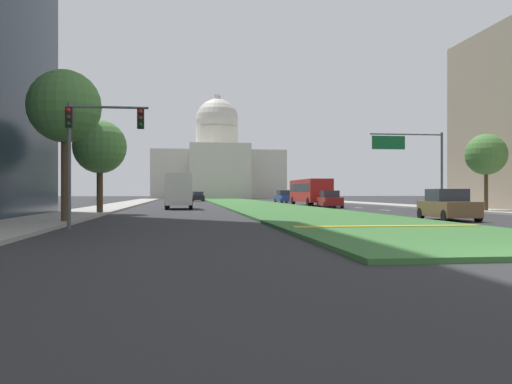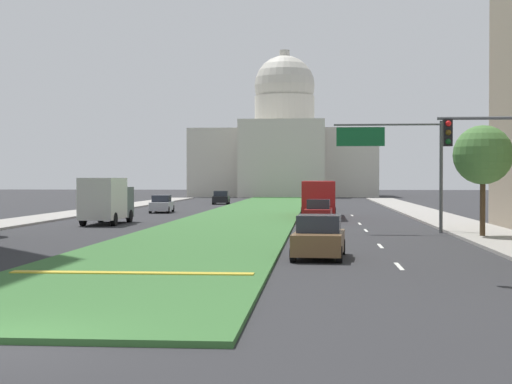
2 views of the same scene
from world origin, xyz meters
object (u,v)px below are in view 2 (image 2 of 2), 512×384
object	(u,v)px
sedan_lead_stopped	(319,238)
city_bus	(318,196)
sedan_distant	(162,204)
sedan_midblock	(319,212)
street_tree_right_mid	(483,155)
sedan_very_far	(221,198)
box_truck_delivery	(106,200)
overhead_guide_sign	(400,152)
capitol_building	(284,150)
sedan_far_horizon	(320,201)

from	to	relation	value
sedan_lead_stopped	city_bus	world-z (taller)	city_bus
sedan_lead_stopped	sedan_distant	world-z (taller)	sedan_lead_stopped
sedan_distant	sedan_midblock	bearing A→B (deg)	-48.36
sedan_midblock	sedan_distant	distance (m)	21.75
street_tree_right_mid	sedan_very_far	size ratio (longest dim) A/B	1.35
sedan_midblock	box_truck_delivery	size ratio (longest dim) A/B	0.68
overhead_guide_sign	box_truck_delivery	size ratio (longest dim) A/B	1.02
overhead_guide_sign	box_truck_delivery	distance (m)	20.79
sedan_midblock	sedan_distant	bearing A→B (deg)	131.64
sedan_lead_stopped	sedan_midblock	distance (m)	24.00
sedan_very_far	box_truck_delivery	xyz separation A→B (m)	(-2.74, -42.27, 0.91)
capitol_building	city_bus	world-z (taller)	capitol_building
sedan_far_horizon	sedan_lead_stopped	bearing A→B (deg)	-90.27
sedan_midblock	box_truck_delivery	distance (m)	14.82
sedan_far_horizon	city_bus	xyz separation A→B (m)	(-0.23, -17.28, 0.93)
sedan_midblock	sedan_very_far	distance (m)	41.89
sedan_lead_stopped	box_truck_delivery	xyz separation A→B (m)	(-14.63, 21.89, 0.87)
capitol_building	sedan_far_horizon	bearing A→B (deg)	-83.88
sedan_distant	box_truck_delivery	size ratio (longest dim) A/B	0.73
capitol_building	overhead_guide_sign	xyz separation A→B (m)	(10.67, -92.75, -3.56)
overhead_guide_sign	sedan_distant	xyz separation A→B (m)	(-19.13, 25.44, -3.91)
city_bus	sedan_very_far	bearing A→B (deg)	110.50
sedan_midblock	box_truck_delivery	world-z (taller)	box_truck_delivery
sedan_midblock	sedan_very_far	bearing A→B (deg)	106.50
street_tree_right_mid	sedan_midblock	distance (m)	16.17
sedan_lead_stopped	sedan_midblock	size ratio (longest dim) A/B	1.00
overhead_guide_sign	street_tree_right_mid	xyz separation A→B (m)	(3.91, -4.04, -0.29)
sedan_midblock	sedan_far_horizon	distance (m)	25.66
sedan_lead_stopped	sedan_far_horizon	distance (m)	49.66
sedan_far_horizon	sedan_very_far	bearing A→B (deg)	129.87
overhead_guide_sign	sedan_very_far	size ratio (longest dim) A/B	1.47
capitol_building	overhead_guide_sign	bearing A→B (deg)	-83.44
box_truck_delivery	overhead_guide_sign	bearing A→B (deg)	-20.11
sedan_far_horizon	sedan_very_far	size ratio (longest dim) A/B	1.08
street_tree_right_mid	box_truck_delivery	bearing A→B (deg)	154.43
capitol_building	sedan_midblock	xyz separation A→B (m)	(5.99, -83.57, -7.45)
street_tree_right_mid	sedan_far_horizon	size ratio (longest dim) A/B	1.25
capitol_building	sedan_lead_stopped	size ratio (longest dim) A/B	7.41
overhead_guide_sign	sedan_midblock	xyz separation A→B (m)	(-4.68, 9.18, -3.88)
sedan_far_horizon	sedan_very_far	xyz separation A→B (m)	(-12.12, 14.51, -0.08)
overhead_guide_sign	sedan_distant	world-z (taller)	overhead_guide_sign
street_tree_right_mid	sedan_lead_stopped	xyz separation A→B (m)	(-8.60, -10.77, -3.58)
sedan_lead_stopped	sedan_very_far	distance (m)	65.26
sedan_far_horizon	overhead_guide_sign	bearing A→B (deg)	-82.71
sedan_very_far	capitol_building	bearing A→B (deg)	82.24
overhead_guide_sign	city_bus	world-z (taller)	overhead_guide_sign
overhead_guide_sign	sedan_very_far	distance (m)	52.20
sedan_very_far	city_bus	size ratio (longest dim) A/B	0.40
capitol_building	city_bus	size ratio (longest dim) A/B	2.91
sedan_midblock	box_truck_delivery	xyz separation A→B (m)	(-14.64, -2.11, 0.88)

